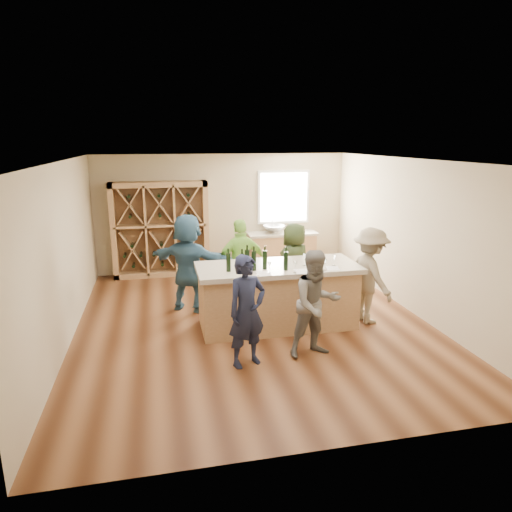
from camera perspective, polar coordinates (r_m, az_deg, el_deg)
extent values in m
cube|color=brown|center=(8.15, -0.39, -8.59)|extent=(6.00, 7.00, 0.10)
cube|color=white|center=(7.50, -0.43, 12.25)|extent=(6.00, 7.00, 0.10)
cube|color=tan|center=(11.13, -4.17, 5.42)|extent=(6.00, 0.10, 2.80)
cube|color=tan|center=(4.44, 9.12, -8.75)|extent=(6.00, 0.10, 2.80)
cube|color=tan|center=(7.69, -23.25, 0.20)|extent=(0.10, 7.00, 2.80)
cube|color=tan|center=(8.83, 19.38, 2.27)|extent=(0.10, 7.00, 2.80)
cube|color=white|center=(11.31, 3.46, 7.37)|extent=(1.30, 0.06, 1.30)
cube|color=white|center=(11.28, 3.51, 7.35)|extent=(1.18, 0.01, 1.18)
cube|color=#AC7F52|center=(10.80, -11.84, 3.26)|extent=(2.20, 0.45, 2.20)
cube|color=#AC7F52|center=(11.27, 3.23, 0.51)|extent=(1.60, 0.58, 0.86)
cube|color=#B5AA95|center=(11.17, 3.27, 2.81)|extent=(1.70, 0.62, 0.06)
imported|color=silver|center=(11.09, 2.28, 3.39)|extent=(0.54, 0.54, 0.19)
cylinder|color=silver|center=(11.25, 2.05, 3.84)|extent=(0.02, 0.02, 0.30)
cube|color=#AC7F52|center=(7.82, 2.70, -5.27)|extent=(2.60, 1.00, 1.00)
cube|color=#B5AA95|center=(7.66, 2.75, -1.46)|extent=(2.72, 1.12, 0.08)
cylinder|color=black|center=(7.27, -3.46, -0.81)|extent=(0.09, 0.09, 0.30)
cylinder|color=black|center=(7.23, -1.75, -0.88)|extent=(0.08, 0.08, 0.30)
cylinder|color=black|center=(7.34, -1.10, -0.49)|extent=(0.10, 0.10, 0.33)
cylinder|color=black|center=(7.31, -0.27, -0.60)|extent=(0.09, 0.09, 0.32)
cylinder|color=black|center=(7.38, 1.12, -0.50)|extent=(0.09, 0.09, 0.31)
cone|color=white|center=(7.19, 1.69, -1.48)|extent=(0.07, 0.07, 0.17)
cone|color=white|center=(7.22, 4.91, -1.40)|extent=(0.09, 0.09, 0.18)
cone|color=white|center=(7.40, 8.61, -1.12)|extent=(0.08, 0.08, 0.19)
cone|color=white|center=(7.64, 6.11, -0.52)|extent=(0.08, 0.08, 0.19)
cone|color=white|center=(7.71, 9.72, -0.55)|extent=(0.07, 0.07, 0.18)
cube|color=white|center=(7.16, 0.95, -2.23)|extent=(0.22, 0.28, 0.00)
cube|color=white|center=(7.32, 5.74, -1.93)|extent=(0.25, 0.32, 0.00)
cube|color=white|center=(7.57, 9.55, -1.51)|extent=(0.25, 0.31, 0.00)
imported|color=#191E38|center=(6.40, -1.14, -6.92)|extent=(0.70, 0.61, 1.61)
imported|color=slate|center=(6.73, 7.54, -5.97)|extent=(0.84, 0.56, 1.61)
imported|color=gray|center=(8.13, 14.05, -2.40)|extent=(0.67, 1.15, 1.68)
imported|color=#8CC64C|center=(8.60, -1.85, -0.98)|extent=(1.06, 0.63, 1.70)
imported|color=#263319|center=(8.85, 4.80, -0.96)|extent=(0.92, 0.81, 1.59)
imported|color=#335972|center=(8.52, -8.44, -0.83)|extent=(1.76, 1.43, 1.83)
cylinder|color=black|center=(7.34, 3.75, -0.64)|extent=(0.07, 0.07, 0.30)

